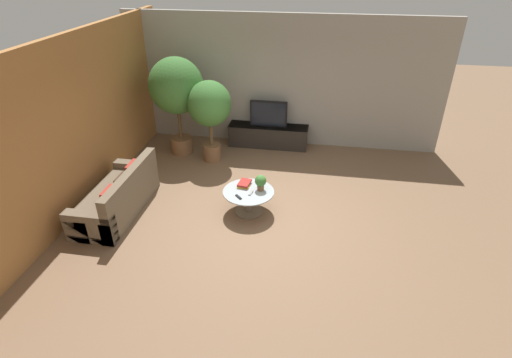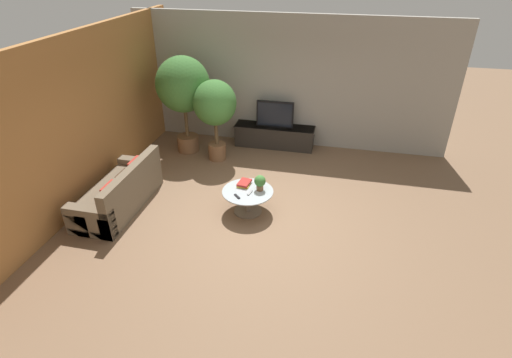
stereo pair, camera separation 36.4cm
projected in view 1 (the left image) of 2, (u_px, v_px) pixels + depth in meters
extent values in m
plane|color=brown|center=(258.00, 215.00, 7.21)|extent=(24.00, 24.00, 0.00)
cube|color=#A39E93|center=(281.00, 82.00, 9.24)|extent=(7.40, 0.12, 3.00)
cube|color=#B2753D|center=(79.00, 122.00, 7.10)|extent=(0.12, 7.40, 3.00)
cube|color=#2D2823|center=(268.00, 136.00, 9.63)|extent=(1.87, 0.48, 0.51)
cube|color=#2D2823|center=(268.00, 126.00, 9.50)|extent=(1.91, 0.50, 0.02)
cube|color=black|center=(269.00, 114.00, 9.34)|extent=(0.87, 0.08, 0.61)
cube|color=black|center=(268.00, 114.00, 9.31)|extent=(0.80, 0.00, 0.55)
cube|color=black|center=(268.00, 125.00, 9.49)|extent=(0.26, 0.13, 0.02)
cylinder|color=#756656|center=(249.00, 211.00, 7.31)|extent=(0.50, 0.50, 0.02)
cylinder|color=#756656|center=(249.00, 202.00, 7.21)|extent=(0.10, 0.10, 0.42)
cylinder|color=#A8B2B7|center=(248.00, 192.00, 7.10)|extent=(0.92, 0.92, 0.02)
cube|color=brown|center=(116.00, 201.00, 7.24)|extent=(0.84, 1.98, 0.42)
cube|color=brown|center=(130.00, 182.00, 6.98)|extent=(0.16, 1.98, 0.42)
cube|color=brown|center=(137.00, 174.00, 7.97)|extent=(0.84, 0.20, 0.54)
cube|color=brown|center=(90.00, 227.00, 6.45)|extent=(0.84, 0.20, 0.54)
cube|color=#B23328|center=(133.00, 171.00, 7.41)|extent=(0.12, 0.38, 0.34)
cube|color=#422D1E|center=(122.00, 184.00, 7.03)|extent=(0.13, 0.35, 0.32)
cube|color=#B23328|center=(110.00, 198.00, 6.63)|extent=(0.12, 0.37, 0.33)
cylinder|color=brown|center=(182.00, 145.00, 9.36)|extent=(0.50, 0.50, 0.37)
cylinder|color=brown|center=(180.00, 125.00, 9.11)|extent=(0.08, 0.08, 0.61)
ellipsoid|color=#3D7533|center=(176.00, 86.00, 8.65)|extent=(1.19, 1.19, 1.23)
cylinder|color=brown|center=(212.00, 152.00, 9.01)|extent=(0.39, 0.39, 0.38)
cylinder|color=brown|center=(211.00, 135.00, 8.80)|extent=(0.08, 0.08, 0.47)
ellipsoid|color=#3D7533|center=(209.00, 104.00, 8.44)|extent=(0.94, 0.94, 0.98)
cylinder|color=brown|center=(261.00, 187.00, 7.11)|extent=(0.12, 0.12, 0.10)
sphere|color=#3D7533|center=(261.00, 181.00, 7.04)|extent=(0.21, 0.21, 0.21)
cube|color=gold|center=(244.00, 185.00, 7.25)|extent=(0.21, 0.24, 0.03)
cube|color=#A32823|center=(244.00, 183.00, 7.24)|extent=(0.23, 0.31, 0.04)
cube|color=black|center=(239.00, 197.00, 6.91)|extent=(0.14, 0.14, 0.02)
cube|color=gray|center=(251.00, 193.00, 7.02)|extent=(0.07, 0.16, 0.02)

